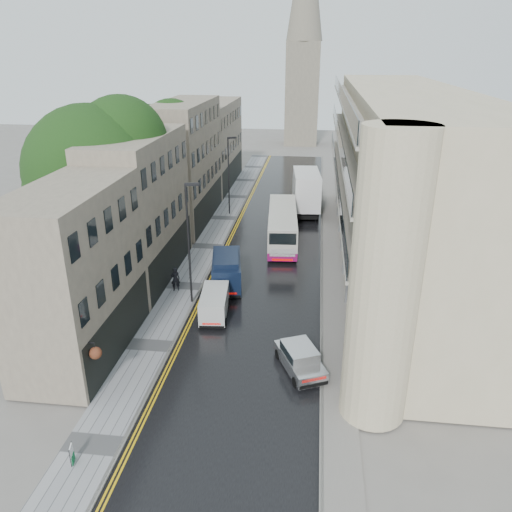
% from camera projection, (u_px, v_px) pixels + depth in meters
% --- Properties ---
extents(ground, '(200.00, 200.00, 0.00)m').
position_uv_depth(ground, '(207.00, 507.00, 19.87)').
color(ground, slate).
rests_on(ground, ground).
extents(road, '(9.00, 85.00, 0.02)m').
position_uv_depth(road, '(271.00, 250.00, 45.04)').
color(road, black).
rests_on(road, ground).
extents(left_sidewalk, '(2.70, 85.00, 0.12)m').
position_uv_depth(left_sidewalk, '(208.00, 247.00, 45.68)').
color(left_sidewalk, gray).
rests_on(left_sidewalk, ground).
extents(right_sidewalk, '(1.80, 85.00, 0.12)m').
position_uv_depth(right_sidewalk, '(331.00, 252.00, 44.42)').
color(right_sidewalk, slate).
rests_on(right_sidewalk, ground).
extents(old_shop_row, '(4.50, 56.00, 12.00)m').
position_uv_depth(old_shop_row, '(173.00, 175.00, 46.08)').
color(old_shop_row, gray).
rests_on(old_shop_row, ground).
extents(modern_block, '(8.00, 40.00, 14.00)m').
position_uv_depth(modern_block, '(399.00, 182.00, 39.82)').
color(modern_block, beige).
rests_on(modern_block, ground).
extents(church_spire, '(6.40, 6.40, 40.00)m').
position_uv_depth(church_spire, '(305.00, 29.00, 87.18)').
color(church_spire, gray).
rests_on(church_spire, ground).
extents(tree_near, '(10.56, 10.56, 13.89)m').
position_uv_depth(tree_near, '(95.00, 193.00, 36.90)').
color(tree_near, black).
rests_on(tree_near, ground).
extents(tree_far, '(9.24, 9.24, 12.46)m').
position_uv_depth(tree_far, '(154.00, 165.00, 49.05)').
color(tree_far, black).
rests_on(tree_far, ground).
extents(cream_bus, '(3.34, 11.23, 3.02)m').
position_uv_depth(cream_bus, '(269.00, 237.00, 43.72)').
color(cream_bus, beige).
rests_on(cream_bus, road).
extents(white_lorry, '(3.49, 9.08, 4.66)m').
position_uv_depth(white_lorry, '(295.00, 196.00, 52.89)').
color(white_lorry, white).
rests_on(white_lorry, road).
extents(silver_hatchback, '(3.22, 4.34, 1.49)m').
position_uv_depth(silver_hatchback, '(296.00, 375.00, 26.60)').
color(silver_hatchback, '#B2B2B7').
rests_on(silver_hatchback, road).
extents(white_van, '(2.08, 4.11, 1.79)m').
position_uv_depth(white_van, '(200.00, 314.00, 32.41)').
color(white_van, beige).
rests_on(white_van, road).
extents(navy_van, '(2.98, 5.56, 2.69)m').
position_uv_depth(navy_van, '(213.00, 279.00, 36.17)').
color(navy_van, black).
rests_on(navy_van, road).
extents(pedestrian, '(0.79, 0.66, 1.85)m').
position_uv_depth(pedestrian, '(175.00, 279.00, 36.99)').
color(pedestrian, black).
rests_on(pedestrian, left_sidewalk).
extents(lamp_post_near, '(0.99, 0.37, 8.63)m').
position_uv_depth(lamp_post_near, '(189.00, 245.00, 34.05)').
color(lamp_post_near, black).
rests_on(lamp_post_near, left_sidewalk).
extents(lamp_post_far, '(0.93, 0.55, 8.23)m').
position_uv_depth(lamp_post_far, '(229.00, 177.00, 53.04)').
color(lamp_post_far, '#232325').
rests_on(lamp_post_far, left_sidewalk).
extents(estate_sign, '(0.21, 0.53, 0.88)m').
position_uv_depth(estate_sign, '(72.00, 454.00, 21.67)').
color(estate_sign, white).
rests_on(estate_sign, left_sidewalk).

